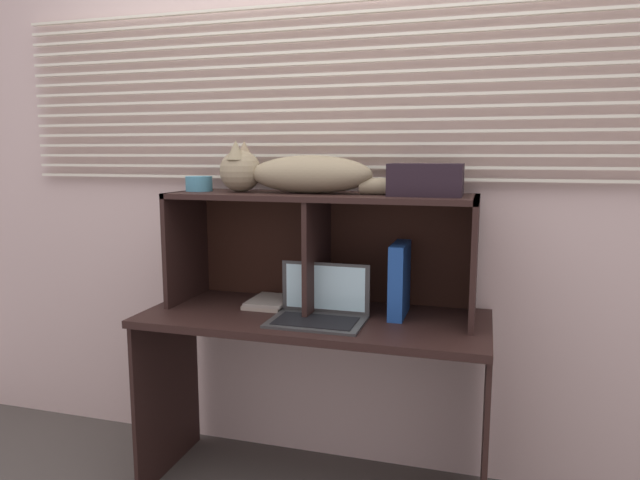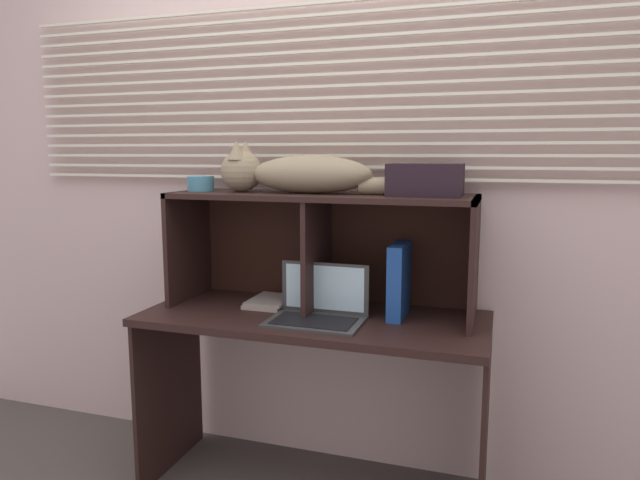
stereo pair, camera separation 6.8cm
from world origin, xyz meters
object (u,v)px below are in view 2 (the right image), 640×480
Objects in this scene: book_stack at (270,302)px; storage_box at (426,180)px; small_basket at (201,184)px; cat at (296,173)px; laptop at (318,310)px; binder_upright at (399,280)px.

storage_box is (0.64, 0.00, 0.52)m from book_stack.
storage_box reaches higher than small_basket.
cat is 0.56m from laptop.
binder_upright reaches higher than laptop.
cat is at bearing 180.00° from storage_box.
laptop is at bearing -29.18° from book_stack.
binder_upright is 0.40m from storage_box.
small_basket reaches higher than laptop.
laptop is at bearing -14.63° from small_basket.
binder_upright is 1.06× the size of storage_box.
cat reaches higher than storage_box.
cat is at bearing 180.00° from binder_upright.
cat reaches higher than binder_upright.
laptop is 0.34m from binder_upright.
small_basket is (-0.43, 0.00, -0.05)m from cat.
storage_box is at bearing 0.00° from small_basket.
cat is 0.55m from book_stack.
cat is 3.34× the size of storage_box.
cat reaches higher than book_stack.
book_stack is 0.79× the size of storage_box.
laptop is 1.24× the size of binder_upright.
laptop is 1.67× the size of book_stack.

